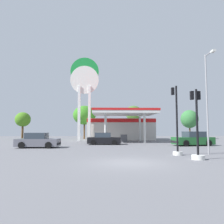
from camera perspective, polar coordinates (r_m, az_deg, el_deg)
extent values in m
plane|color=slate|center=(12.54, 4.61, -13.58)|extent=(90.00, 90.00, 0.00)
cube|color=beige|center=(38.31, 2.22, -4.72)|extent=(11.56, 6.49, 3.71)
cube|color=red|center=(35.06, 2.63, -2.28)|extent=(11.56, 0.12, 0.60)
cube|color=white|center=(31.35, 3.21, -0.34)|extent=(9.07, 7.06, 0.35)
cube|color=red|center=(31.38, 3.20, 0.25)|extent=(9.17, 7.16, 0.30)
cylinder|color=silver|center=(29.19, -1.75, -4.40)|extent=(0.32, 0.32, 4.09)
cylinder|color=silver|center=(29.73, 8.83, -4.35)|extent=(0.32, 0.32, 4.09)
cylinder|color=silver|center=(33.07, -1.81, -4.42)|extent=(0.32, 0.32, 4.09)
cylinder|color=silver|center=(33.55, 7.56, -4.38)|extent=(0.32, 0.32, 4.09)
cube|color=#4C4C51|center=(31.30, 3.24, -7.14)|extent=(0.90, 0.60, 1.10)
cube|color=white|center=(34.18, -8.93, -0.35)|extent=(0.40, 0.56, 8.88)
cube|color=white|center=(34.03, -6.16, -0.36)|extent=(0.40, 0.56, 8.88)
cylinder|color=white|center=(34.92, -7.45, 8.64)|extent=(4.61, 0.22, 4.61)
cylinder|color=#198C38|center=(35.28, -7.42, 10.82)|extent=(4.61, 0.22, 4.61)
cube|color=white|center=(35.14, -7.43, 9.72)|extent=(4.24, 0.08, 0.83)
cylinder|color=black|center=(27.45, 0.60, -8.01)|extent=(0.63, 0.24, 0.63)
cylinder|color=black|center=(25.77, 0.62, -8.24)|extent=(0.63, 0.24, 0.63)
cylinder|color=black|center=(27.55, -4.76, -7.98)|extent=(0.63, 0.24, 0.63)
cylinder|color=black|center=(25.88, -5.08, -8.20)|extent=(0.63, 0.24, 0.63)
cube|color=black|center=(26.62, -2.16, -7.67)|extent=(4.18, 1.89, 0.74)
cube|color=#2D3842|center=(26.60, -2.47, -6.28)|extent=(2.02, 1.61, 0.63)
cube|color=black|center=(26.62, 2.22, -7.90)|extent=(0.19, 1.64, 0.23)
cylinder|color=black|center=(25.05, 19.42, -8.00)|extent=(0.73, 0.34, 0.70)
cylinder|color=black|center=(26.68, 17.37, -7.83)|extent=(0.73, 0.34, 0.70)
cylinder|color=black|center=(26.58, 24.76, -7.63)|extent=(0.73, 0.34, 0.70)
cylinder|color=black|center=(28.13, 22.52, -7.51)|extent=(0.73, 0.34, 0.70)
cube|color=#1E5928|center=(26.57, 21.04, -7.25)|extent=(4.82, 2.59, 0.83)
cube|color=#2D3842|center=(26.63, 21.30, -5.69)|extent=(2.41, 2.01, 0.70)
cube|color=black|center=(25.46, 16.71, -7.76)|extent=(0.40, 1.82, 0.26)
cylinder|color=black|center=(23.88, -15.64, -8.32)|extent=(0.66, 0.25, 0.66)
cylinder|color=black|center=(22.18, -16.84, -8.60)|extent=(0.66, 0.25, 0.66)
cylinder|color=black|center=(24.71, -21.71, -8.04)|extent=(0.66, 0.25, 0.66)
cylinder|color=black|center=(23.07, -23.31, -8.26)|extent=(0.66, 0.25, 0.66)
cube|color=slate|center=(23.41, -19.40, -7.79)|extent=(4.37, 1.93, 0.78)
cube|color=#2D3842|center=(23.43, -19.71, -6.11)|extent=(2.10, 1.66, 0.66)
cube|color=black|center=(22.83, -14.31, -8.27)|extent=(0.17, 1.72, 0.25)
cylinder|color=silver|center=(16.75, 17.39, -10.64)|extent=(0.71, 0.71, 0.27)
cylinder|color=black|center=(16.67, 17.17, -1.65)|extent=(0.14, 0.14, 4.98)
cube|color=black|center=(16.98, 16.12, 5.42)|extent=(0.21, 0.20, 0.57)
sphere|color=red|center=(17.13, 15.98, 5.95)|extent=(0.15, 0.15, 0.15)
sphere|color=#D89E0C|center=(17.09, 15.99, 5.35)|extent=(0.15, 0.15, 0.15)
sphere|color=green|center=(17.07, 16.01, 4.76)|extent=(0.15, 0.15, 0.15)
cylinder|color=silver|center=(14.80, 22.32, -11.29)|extent=(0.81, 0.81, 0.30)
cylinder|color=black|center=(14.69, 22.05, -2.45)|extent=(0.14, 0.14, 4.25)
cube|color=black|center=(14.90, 20.83, 4.22)|extent=(0.21, 0.20, 0.57)
sphere|color=red|center=(15.04, 20.63, 4.83)|extent=(0.15, 0.15, 0.15)
sphere|color=#D89E0C|center=(15.02, 20.65, 4.15)|extent=(0.15, 0.15, 0.15)
sphere|color=green|center=(14.99, 20.67, 3.47)|extent=(0.15, 0.15, 0.15)
cube|color=black|center=(15.08, 22.37, 4.17)|extent=(0.21, 0.20, 0.57)
sphere|color=red|center=(15.22, 22.16, 4.77)|extent=(0.15, 0.15, 0.15)
sphere|color=#D89E0C|center=(15.19, 22.18, 4.10)|extent=(0.15, 0.15, 0.15)
sphere|color=green|center=(15.17, 22.20, 3.43)|extent=(0.15, 0.15, 0.15)
cylinder|color=brown|center=(44.33, -23.11, -5.00)|extent=(0.39, 0.39, 2.68)
ellipsoid|color=#457C1F|center=(44.36, -23.01, -1.85)|extent=(2.91, 2.91, 2.79)
cylinder|color=brown|center=(40.71, -7.52, -5.21)|extent=(0.32, 0.32, 2.94)
ellipsoid|color=#377D22|center=(40.79, -7.48, -0.85)|extent=(4.36, 4.36, 3.62)
cylinder|color=brown|center=(40.43, 5.91, -4.65)|extent=(0.36, 0.36, 3.76)
ellipsoid|color=#3F6C2F|center=(40.54, 5.88, -0.26)|extent=(3.26, 3.26, 2.77)
cylinder|color=brown|center=(43.63, 20.35, -5.14)|extent=(0.27, 0.27, 2.60)
ellipsoid|color=#37763C|center=(43.66, 20.26, -1.80)|extent=(3.33, 3.33, 3.51)
cylinder|color=gray|center=(18.16, 24.35, 2.09)|extent=(0.12, 0.12, 7.88)
cylinder|color=gray|center=(18.46, 24.80, 14.23)|extent=(0.09, 1.20, 0.09)
cube|color=beige|center=(17.94, 25.70, 14.65)|extent=(0.24, 0.44, 0.16)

